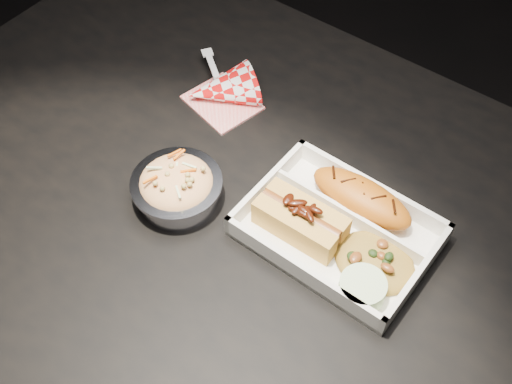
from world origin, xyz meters
TOP-DOWN VIEW (x-y plane):
  - dining_table at (0.00, 0.00)m, footprint 1.20×0.80m
  - food_tray at (0.13, 0.02)m, footprint 0.25×0.18m
  - fried_pastry at (0.13, 0.08)m, footprint 0.16×0.06m
  - hotdog at (0.09, -0.01)m, footprint 0.12×0.06m
  - fried_rice_mound at (0.20, 0.01)m, footprint 0.11×0.09m
  - cupcake_liner at (0.21, -0.04)m, footprint 0.06×0.06m
  - foil_coleslaw_cup at (-0.08, -0.06)m, footprint 0.13×0.13m
  - napkin_fork at (-0.17, 0.14)m, footprint 0.16×0.15m

SIDE VIEW (x-z plane):
  - dining_table at x=0.00m, z-range 0.28..1.03m
  - food_tray at x=0.13m, z-range 0.74..0.78m
  - napkin_fork at x=-0.17m, z-range 0.72..0.82m
  - cupcake_liner at x=0.21m, z-range 0.76..0.79m
  - fried_rice_mound at x=0.20m, z-range 0.76..0.79m
  - fried_pastry at x=0.13m, z-range 0.76..0.80m
  - foil_coleslaw_cup at x=-0.08m, z-range 0.75..0.81m
  - hotdog at x=0.09m, z-range 0.75..0.81m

